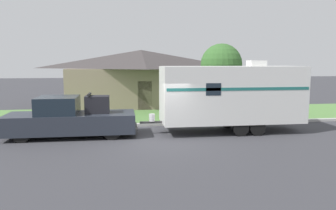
% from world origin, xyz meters
% --- Properties ---
extents(ground_plane, '(120.00, 120.00, 0.00)m').
position_xyz_m(ground_plane, '(0.00, 0.00, 0.00)').
color(ground_plane, '#38383D').
extents(curb_strip, '(80.00, 0.30, 0.14)m').
position_xyz_m(curb_strip, '(0.00, 3.75, 0.07)').
color(curb_strip, '#ADADA8').
rests_on(curb_strip, ground_plane).
extents(lawn_strip, '(80.00, 7.00, 0.03)m').
position_xyz_m(lawn_strip, '(0.00, 7.40, 0.01)').
color(lawn_strip, '#568442').
rests_on(lawn_strip, ground_plane).
extents(house_across_street, '(12.09, 8.37, 4.43)m').
position_xyz_m(house_across_street, '(-0.14, 13.42, 2.29)').
color(house_across_street, gray).
rests_on(house_across_street, ground_plane).
extents(pickup_truck, '(5.96, 2.09, 2.01)m').
position_xyz_m(pickup_truck, '(-4.15, 1.68, 0.84)').
color(pickup_truck, black).
rests_on(pickup_truck, ground_plane).
extents(travel_trailer, '(7.97, 2.31, 3.53)m').
position_xyz_m(travel_trailer, '(3.59, 1.68, 1.87)').
color(travel_trailer, black).
rests_on(travel_trailer, ground_plane).
extents(mailbox, '(0.48, 0.20, 1.37)m').
position_xyz_m(mailbox, '(2.03, 4.54, 1.05)').
color(mailbox, brown).
rests_on(mailbox, ground_plane).
extents(tree_in_yard, '(2.52, 2.52, 4.57)m').
position_xyz_m(tree_in_yard, '(4.29, 5.74, 3.30)').
color(tree_in_yard, brown).
rests_on(tree_in_yard, ground_plane).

